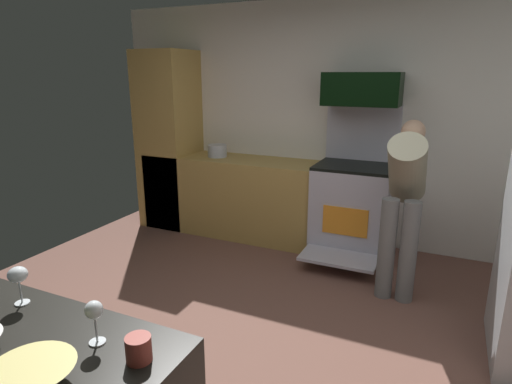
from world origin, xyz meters
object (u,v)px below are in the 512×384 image
object	(u,v)px
person_cook	(404,195)
mixing_bowl_prep	(33,378)
oven_range	(353,206)
wine_glass_far	(18,276)
microwave	(362,89)
wine_glass_mid	(94,313)
mug_tea	(139,349)
stock_pot	(217,151)

from	to	relation	value
person_cook	mixing_bowl_prep	world-z (taller)	person_cook
oven_range	wine_glass_far	world-z (taller)	oven_range
microwave	wine_glass_mid	world-z (taller)	microwave
wine_glass_mid	mug_tea	distance (m)	0.22
mixing_bowl_prep	stock_pot	world-z (taller)	stock_pot
mug_tea	wine_glass_far	bearing A→B (deg)	172.92
person_cook	mixing_bowl_prep	distance (m)	2.96
wine_glass_mid	mixing_bowl_prep	bearing A→B (deg)	-91.03
oven_range	mug_tea	size ratio (longest dim) A/B	17.04
person_cook	wine_glass_far	xyz separation A→B (m)	(-1.28, -2.51, 0.16)
wine_glass_mid	wine_glass_far	bearing A→B (deg)	171.60
mixing_bowl_prep	mug_tea	distance (m)	0.32
person_cook	microwave	bearing A→B (deg)	125.75
oven_range	wine_glass_far	distance (m)	3.30
mixing_bowl_prep	wine_glass_far	bearing A→B (deg)	145.82
mixing_bowl_prep	stock_pot	xyz separation A→B (m)	(-1.35, 3.52, 0.03)
wine_glass_mid	stock_pot	world-z (taller)	wine_glass_mid
wine_glass_far	stock_pot	world-z (taller)	wine_glass_far
wine_glass_far	mug_tea	xyz separation A→B (m)	(0.69, -0.09, -0.08)
wine_glass_far	microwave	bearing A→B (deg)	77.32
mug_tea	stock_pot	distance (m)	3.63
person_cook	mixing_bowl_prep	bearing A→B (deg)	-105.65
microwave	wine_glass_far	world-z (taller)	microwave
stock_pot	oven_range	bearing A→B (deg)	-0.50
oven_range	mixing_bowl_prep	size ratio (longest dim) A/B	5.77
wine_glass_far	mug_tea	bearing A→B (deg)	-7.08
stock_pot	wine_glass_far	bearing A→B (deg)	-74.78
mixing_bowl_prep	stock_pot	distance (m)	3.78
microwave	oven_range	bearing A→B (deg)	-90.00
mixing_bowl_prep	wine_glass_mid	world-z (taller)	wine_glass_mid
microwave	mug_tea	bearing A→B (deg)	-90.76
wine_glass_mid	oven_range	bearing A→B (deg)	85.67
wine_glass_far	stock_pot	bearing A→B (deg)	105.22
mug_tea	stock_pot	world-z (taller)	stock_pot
microwave	mixing_bowl_prep	size ratio (longest dim) A/B	2.79
oven_range	wine_glass_mid	xyz separation A→B (m)	(-0.25, -3.25, 0.51)
oven_range	person_cook	xyz separation A→B (m)	(0.55, -0.66, 0.36)
person_cook	mug_tea	xyz separation A→B (m)	(-0.59, -2.60, 0.07)
oven_range	person_cook	distance (m)	0.93
oven_range	mixing_bowl_prep	bearing A→B (deg)	-94.09
wine_glass_far	mug_tea	distance (m)	0.70
person_cook	stock_pot	xyz separation A→B (m)	(-2.15, 0.68, 0.10)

